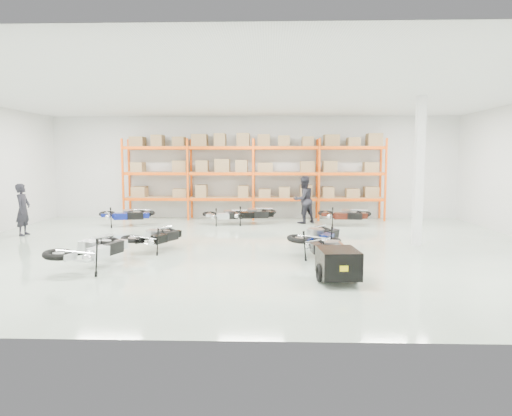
{
  "coord_description": "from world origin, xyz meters",
  "views": [
    {
      "loc": [
        0.71,
        -13.39,
        2.66
      ],
      "look_at": [
        0.28,
        0.88,
        1.1
      ],
      "focal_mm": 32.0,
      "sensor_mm": 36.0,
      "label": 1
    }
  ],
  "objects_px": {
    "moto_black_far_left": "(156,232)",
    "person_back": "(304,200)",
    "moto_back_d": "(345,212)",
    "moto_blue_centre": "(319,231)",
    "moto_touring_right": "(329,243)",
    "person_left": "(23,210)",
    "moto_back_b": "(227,212)",
    "moto_back_c": "(251,211)",
    "moto_silver_left": "(92,244)",
    "trailer": "(338,263)",
    "moto_back_a": "(126,212)"
  },
  "relations": [
    {
      "from": "moto_touring_right",
      "to": "moto_back_b",
      "type": "height_order",
      "value": "moto_touring_right"
    },
    {
      "from": "moto_back_a",
      "to": "moto_back_d",
      "type": "height_order",
      "value": "moto_back_a"
    },
    {
      "from": "person_back",
      "to": "moto_back_c",
      "type": "bearing_deg",
      "value": -21.26
    },
    {
      "from": "person_left",
      "to": "person_back",
      "type": "bearing_deg",
      "value": -74.69
    },
    {
      "from": "moto_back_d",
      "to": "person_left",
      "type": "bearing_deg",
      "value": 108.24
    },
    {
      "from": "person_left",
      "to": "person_back",
      "type": "xyz_separation_m",
      "value": [
        9.9,
        3.28,
        0.07
      ]
    },
    {
      "from": "moto_black_far_left",
      "to": "moto_back_d",
      "type": "xyz_separation_m",
      "value": [
        6.26,
        5.21,
        0.01
      ]
    },
    {
      "from": "moto_touring_right",
      "to": "moto_back_b",
      "type": "xyz_separation_m",
      "value": [
        -3.19,
        6.91,
        -0.05
      ]
    },
    {
      "from": "moto_back_a",
      "to": "person_back",
      "type": "xyz_separation_m",
      "value": [
        7.03,
        0.98,
        0.4
      ]
    },
    {
      "from": "moto_blue_centre",
      "to": "moto_black_far_left",
      "type": "distance_m",
      "value": 4.66
    },
    {
      "from": "moto_touring_right",
      "to": "moto_back_c",
      "type": "xyz_separation_m",
      "value": [
        -2.22,
        7.04,
        0.0
      ]
    },
    {
      "from": "moto_black_far_left",
      "to": "person_back",
      "type": "xyz_separation_m",
      "value": [
        4.66,
        5.8,
        0.43
      ]
    },
    {
      "from": "trailer",
      "to": "moto_back_c",
      "type": "relative_size",
      "value": 0.95
    },
    {
      "from": "moto_blue_centre",
      "to": "person_left",
      "type": "height_order",
      "value": "person_left"
    },
    {
      "from": "moto_silver_left",
      "to": "moto_back_d",
      "type": "height_order",
      "value": "moto_silver_left"
    },
    {
      "from": "moto_back_b",
      "to": "moto_back_c",
      "type": "distance_m",
      "value": 0.98
    },
    {
      "from": "moto_silver_left",
      "to": "trailer",
      "type": "xyz_separation_m",
      "value": [
        5.72,
        -1.0,
        -0.2
      ]
    },
    {
      "from": "moto_silver_left",
      "to": "moto_black_far_left",
      "type": "xyz_separation_m",
      "value": [
        0.97,
        2.21,
        -0.08
      ]
    },
    {
      "from": "moto_back_b",
      "to": "trailer",
      "type": "bearing_deg",
      "value": -169.73
    },
    {
      "from": "trailer",
      "to": "person_left",
      "type": "bearing_deg",
      "value": 145.12
    },
    {
      "from": "moto_back_c",
      "to": "trailer",
      "type": "bearing_deg",
      "value": -176.16
    },
    {
      "from": "moto_blue_centre",
      "to": "moto_black_far_left",
      "type": "height_order",
      "value": "moto_blue_centre"
    },
    {
      "from": "moto_black_far_left",
      "to": "moto_back_a",
      "type": "relative_size",
      "value": 0.95
    },
    {
      "from": "moto_back_a",
      "to": "moto_back_b",
      "type": "relative_size",
      "value": 1.12
    },
    {
      "from": "moto_touring_right",
      "to": "trailer",
      "type": "relative_size",
      "value": 1.05
    },
    {
      "from": "moto_blue_centre",
      "to": "moto_back_c",
      "type": "bearing_deg",
      "value": -42.45
    },
    {
      "from": "moto_blue_centre",
      "to": "moto_black_far_left",
      "type": "bearing_deg",
      "value": 25.44
    },
    {
      "from": "moto_silver_left",
      "to": "person_back",
      "type": "bearing_deg",
      "value": -107.64
    },
    {
      "from": "moto_blue_centre",
      "to": "moto_back_d",
      "type": "relative_size",
      "value": 1.1
    },
    {
      "from": "moto_blue_centre",
      "to": "moto_back_d",
      "type": "xyz_separation_m",
      "value": [
        1.6,
        5.29,
        -0.05
      ]
    },
    {
      "from": "moto_back_d",
      "to": "person_back",
      "type": "height_order",
      "value": "person_back"
    },
    {
      "from": "moto_black_far_left",
      "to": "moto_blue_centre",
      "type": "bearing_deg",
      "value": -154.08
    },
    {
      "from": "moto_back_c",
      "to": "person_left",
      "type": "xyz_separation_m",
      "value": [
        -7.76,
        -2.91,
        0.34
      ]
    },
    {
      "from": "moto_back_a",
      "to": "moto_back_d",
      "type": "distance_m",
      "value": 8.64
    },
    {
      "from": "moto_black_far_left",
      "to": "moto_back_b",
      "type": "bearing_deg",
      "value": -79.45
    },
    {
      "from": "moto_touring_right",
      "to": "person_left",
      "type": "distance_m",
      "value": 10.81
    },
    {
      "from": "moto_blue_centre",
      "to": "moto_back_c",
      "type": "distance_m",
      "value": 5.91
    },
    {
      "from": "moto_silver_left",
      "to": "moto_back_c",
      "type": "height_order",
      "value": "moto_silver_left"
    },
    {
      "from": "trailer",
      "to": "moto_back_b",
      "type": "distance_m",
      "value": 9.09
    },
    {
      "from": "moto_touring_right",
      "to": "person_back",
      "type": "distance_m",
      "value": 7.43
    },
    {
      "from": "moto_back_d",
      "to": "moto_blue_centre",
      "type": "bearing_deg",
      "value": 168.23
    },
    {
      "from": "moto_silver_left",
      "to": "moto_back_c",
      "type": "relative_size",
      "value": 1.11
    },
    {
      "from": "moto_black_far_left",
      "to": "trailer",
      "type": "bearing_deg",
      "value": 172.79
    },
    {
      "from": "moto_touring_right",
      "to": "person_left",
      "type": "bearing_deg",
      "value": 150.37
    },
    {
      "from": "person_back",
      "to": "trailer",
      "type": "bearing_deg",
      "value": 59.38
    },
    {
      "from": "moto_touring_right",
      "to": "moto_back_a",
      "type": "distance_m",
      "value": 9.59
    },
    {
      "from": "moto_back_d",
      "to": "person_back",
      "type": "distance_m",
      "value": 1.75
    },
    {
      "from": "moto_back_a",
      "to": "moto_back_d",
      "type": "bearing_deg",
      "value": -98.11
    },
    {
      "from": "moto_silver_left",
      "to": "moto_touring_right",
      "type": "bearing_deg",
      "value": -156.56
    },
    {
      "from": "moto_black_far_left",
      "to": "moto_back_d",
      "type": "distance_m",
      "value": 8.14
    }
  ]
}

